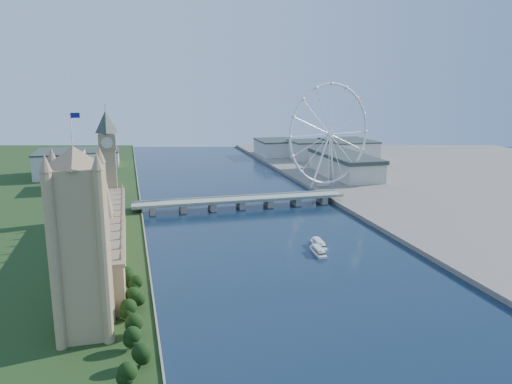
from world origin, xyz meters
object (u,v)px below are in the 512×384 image
object	(u,v)px
victoria_tower	(80,237)
london_eye	(330,134)
tour_boat_near	(318,254)
tour_boat_far	(319,247)

from	to	relation	value
victoria_tower	london_eye	world-z (taller)	london_eye
london_eye	tour_boat_near	world-z (taller)	london_eye
tour_boat_far	tour_boat_near	bearing A→B (deg)	-108.56
tour_boat_near	tour_boat_far	size ratio (longest dim) A/B	0.96
tour_boat_near	tour_boat_far	distance (m)	17.15
victoria_tower	tour_boat_near	size ratio (longest dim) A/B	4.35
tour_boat_near	london_eye	bearing A→B (deg)	68.78
london_eye	tour_boat_far	size ratio (longest dim) A/B	4.65
london_eye	tour_boat_far	distance (m)	222.12
victoria_tower	tour_boat_near	world-z (taller)	victoria_tower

